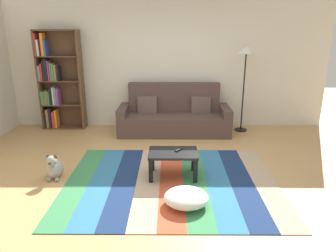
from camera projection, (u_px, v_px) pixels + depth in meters
name	position (u px, v px, depth m)	size (l,w,h in m)	color
ground_plane	(166.00, 176.00, 4.66)	(14.00, 14.00, 0.00)	tan
back_wall	(168.00, 64.00, 6.68)	(6.80, 0.10, 2.70)	silver
rug	(171.00, 182.00, 4.46)	(2.99, 2.37, 0.01)	#387F4C
couch	(174.00, 117.00, 6.49)	(2.26, 0.80, 1.00)	#4C3833
bookshelf	(56.00, 83.00, 6.58)	(0.90, 0.28, 2.06)	brown
coffee_table	(173.00, 157.00, 4.54)	(0.71, 0.47, 0.38)	black
pouf	(186.00, 198.00, 3.85)	(0.55, 0.51, 0.20)	white
dog	(55.00, 168.00, 4.55)	(0.22, 0.35, 0.40)	#9E998E
standing_lamp	(246.00, 61.00, 6.25)	(0.32, 0.32, 1.75)	black
tv_remote	(179.00, 150.00, 4.57)	(0.04, 0.15, 0.02)	black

